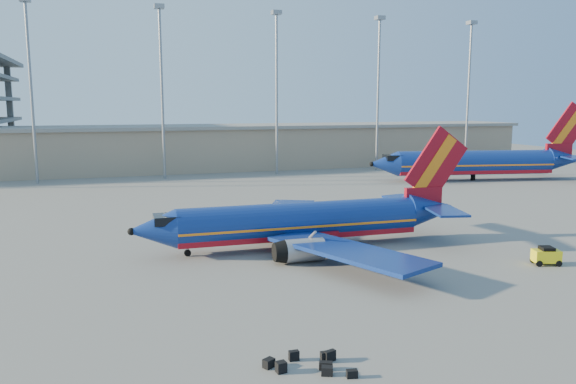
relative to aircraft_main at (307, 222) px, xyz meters
name	(u,v)px	position (x,y,z in m)	size (l,w,h in m)	color
ground	(267,236)	(-2.16, 5.18, -2.26)	(220.00, 220.00, 0.00)	slate
terminal_building	(235,146)	(7.84, 63.18, 2.06)	(122.00, 16.00, 8.50)	gray
light_mast_row	(221,75)	(2.84, 51.18, 15.30)	(101.60, 1.60, 28.65)	gray
aircraft_main	(307,222)	(0.00, 0.00, 0.00)	(31.18, 30.01, 10.56)	navy
aircraft_second	(479,162)	(42.42, 32.73, 0.72)	(38.02, 15.47, 12.97)	navy
baggage_tug	(546,255)	(16.05, -11.14, -1.49)	(2.31, 1.78, 1.46)	yellow
luggage_pile	(311,363)	(-7.74, -21.81, -2.02)	(4.00, 2.86, 0.55)	black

